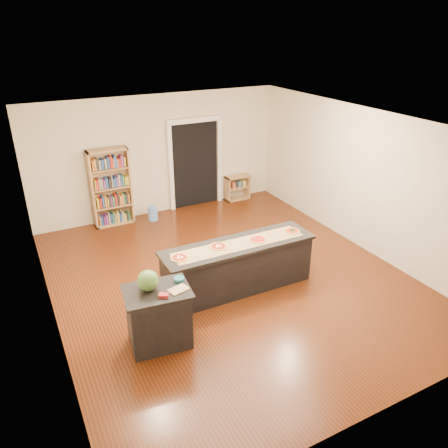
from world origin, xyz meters
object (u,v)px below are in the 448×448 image
bookshelf (111,188)px  low_shelf (237,188)px  kitchen_island (238,266)px  side_counter (159,317)px  waste_bin (153,214)px  watermelon (148,281)px

bookshelf → low_shelf: (3.25, 0.02, -0.56)m
kitchen_island → side_counter: 1.85m
kitchen_island → low_shelf: kitchen_island is taller
low_shelf → waste_bin: bearing=-174.1°
kitchen_island → low_shelf: bearing=61.6°
kitchen_island → waste_bin: kitchen_island is taller
kitchen_island → waste_bin: bearing=96.6°
side_counter → low_shelf: bearing=56.8°
side_counter → watermelon: (-0.09, 0.07, 0.60)m
watermelon → kitchen_island: bearing=20.2°
kitchen_island → side_counter: size_ratio=2.92×
kitchen_island → waste_bin: 3.47m
kitchen_island → bookshelf: (-1.22, 3.67, 0.44)m
side_counter → low_shelf: side_counter is taller
bookshelf → waste_bin: size_ratio=5.35×
side_counter → low_shelf: size_ratio=1.42×
waste_bin → side_counter: bearing=-107.7°
kitchen_island → side_counter: side_counter is taller
bookshelf → watermelon: bearing=-97.5°
low_shelf → watermelon: 5.83m
side_counter → watermelon: watermelon is taller
bookshelf → low_shelf: bookshelf is taller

